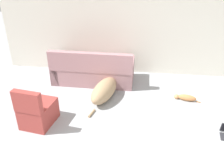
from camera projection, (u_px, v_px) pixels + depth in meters
name	position (u px, v px, depth m)	size (l,w,h in m)	color
wall_back	(136.00, 29.00, 6.36)	(7.07, 0.06, 2.41)	silver
couch	(93.00, 71.00, 6.30)	(2.02, 0.91, 0.91)	#A3757A
dog	(105.00, 90.00, 5.66)	(0.68, 1.54, 0.42)	#A38460
cat	(186.00, 98.00, 5.61)	(0.59, 0.23, 0.14)	#BC7A47
side_chair	(37.00, 112.00, 4.76)	(0.64, 0.74, 0.86)	#993833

